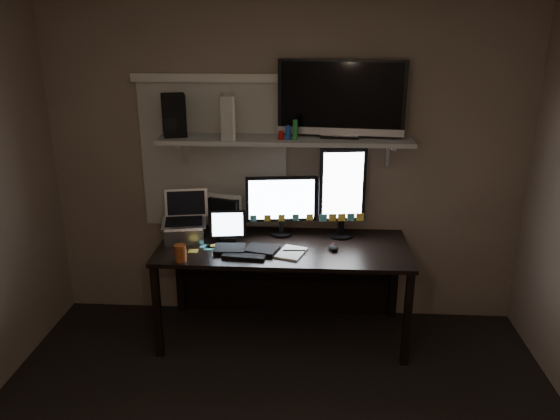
# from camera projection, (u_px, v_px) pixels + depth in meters

# --- Properties ---
(back_wall) EXTENTS (3.60, 0.00, 3.60)m
(back_wall) POSITION_uv_depth(u_px,v_px,m) (286.00, 163.00, 4.12)
(back_wall) COLOR #705F50
(back_wall) RESTS_ON floor
(window_blinds) EXTENTS (1.10, 0.02, 1.10)m
(window_blinds) POSITION_uv_depth(u_px,v_px,m) (214.00, 156.00, 4.12)
(window_blinds) COLOR silver
(window_blinds) RESTS_ON back_wall
(desk) EXTENTS (1.80, 0.75, 0.73)m
(desk) POSITION_uv_depth(u_px,v_px,m) (284.00, 261.00, 4.11)
(desk) COLOR black
(desk) RESTS_ON floor
(wall_shelf) EXTENTS (1.80, 0.35, 0.03)m
(wall_shelf) POSITION_uv_depth(u_px,v_px,m) (285.00, 140.00, 3.89)
(wall_shelf) COLOR #AFAFAA
(wall_shelf) RESTS_ON back_wall
(monitor_landscape) EXTENTS (0.53, 0.12, 0.47)m
(monitor_landscape) POSITION_uv_depth(u_px,v_px,m) (281.00, 205.00, 4.07)
(monitor_landscape) COLOR black
(monitor_landscape) RESTS_ON desk
(monitor_portrait) EXTENTS (0.35, 0.11, 0.69)m
(monitor_portrait) POSITION_uv_depth(u_px,v_px,m) (342.00, 192.00, 4.01)
(monitor_portrait) COLOR black
(monitor_portrait) RESTS_ON desk
(keyboard) EXTENTS (0.47, 0.23, 0.03)m
(keyboard) POSITION_uv_depth(u_px,v_px,m) (246.00, 249.00, 3.84)
(keyboard) COLOR black
(keyboard) RESTS_ON desk
(mouse) EXTENTS (0.09, 0.11, 0.04)m
(mouse) POSITION_uv_depth(u_px,v_px,m) (333.00, 248.00, 3.86)
(mouse) COLOR black
(mouse) RESTS_ON desk
(notepad) EXTENTS (0.23, 0.28, 0.01)m
(notepad) POSITION_uv_depth(u_px,v_px,m) (291.00, 253.00, 3.80)
(notepad) COLOR silver
(notepad) RESTS_ON desk
(tablet) EXTENTS (0.28, 0.14, 0.23)m
(tablet) POSITION_uv_depth(u_px,v_px,m) (228.00, 226.00, 3.99)
(tablet) COLOR black
(tablet) RESTS_ON desk
(file_sorter) EXTENTS (0.26, 0.18, 0.30)m
(file_sorter) POSITION_uv_depth(u_px,v_px,m) (225.00, 214.00, 4.13)
(file_sorter) COLOR black
(file_sorter) RESTS_ON desk
(laptop) EXTENTS (0.36, 0.31, 0.35)m
(laptop) POSITION_uv_depth(u_px,v_px,m) (184.00, 218.00, 3.97)
(laptop) COLOR silver
(laptop) RESTS_ON desk
(cup) EXTENTS (0.10, 0.10, 0.12)m
(cup) POSITION_uv_depth(u_px,v_px,m) (180.00, 253.00, 3.66)
(cup) COLOR #913F1A
(cup) RESTS_ON desk
(sticky_notes) EXTENTS (0.30, 0.23, 0.00)m
(sticky_notes) POSITION_uv_depth(u_px,v_px,m) (202.00, 248.00, 3.89)
(sticky_notes) COLOR yellow
(sticky_notes) RESTS_ON desk
(tv) EXTENTS (0.91, 0.26, 0.54)m
(tv) POSITION_uv_depth(u_px,v_px,m) (341.00, 99.00, 3.81)
(tv) COLOR black
(tv) RESTS_ON wall_shelf
(game_console) EXTENTS (0.12, 0.26, 0.30)m
(game_console) POSITION_uv_depth(u_px,v_px,m) (229.00, 116.00, 3.85)
(game_console) COLOR beige
(game_console) RESTS_ON wall_shelf
(speaker) EXTENTS (0.21, 0.24, 0.30)m
(speaker) POSITION_uv_depth(u_px,v_px,m) (174.00, 115.00, 3.90)
(speaker) COLOR black
(speaker) RESTS_ON wall_shelf
(bottles) EXTENTS (0.22, 0.05, 0.14)m
(bottles) POSITION_uv_depth(u_px,v_px,m) (288.00, 130.00, 3.79)
(bottles) COLOR #A50F0C
(bottles) RESTS_ON wall_shelf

